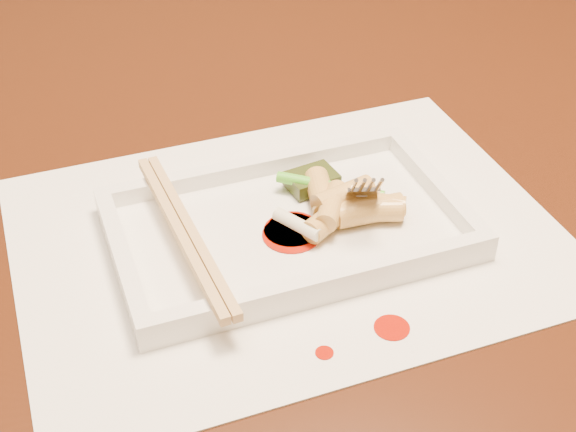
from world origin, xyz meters
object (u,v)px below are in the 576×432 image
object	(u,v)px
table	(137,261)
fork	(369,112)
placemat	(288,236)
plate_base	(288,231)
chopstick_a	(179,232)

from	to	relation	value
table	fork	xyz separation A→B (m)	(0.17, -0.11, 0.18)
placemat	plate_base	xyz separation A→B (m)	(0.00, 0.00, 0.00)
table	chopstick_a	distance (m)	0.18
plate_base	fork	size ratio (longest dim) A/B	1.86
fork	table	bearing A→B (deg)	146.27
table	fork	distance (m)	0.28
table	plate_base	xyz separation A→B (m)	(0.10, -0.13, 0.11)
table	fork	world-z (taller)	fork
placemat	fork	size ratio (longest dim) A/B	2.86
placemat	plate_base	world-z (taller)	plate_base
placemat	fork	world-z (taller)	fork
plate_base	chopstick_a	xyz separation A→B (m)	(-0.08, 0.00, 0.02)
table	plate_base	world-z (taller)	plate_base
table	placemat	bearing A→B (deg)	-52.81
placemat	plate_base	size ratio (longest dim) A/B	1.54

